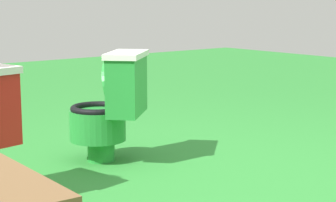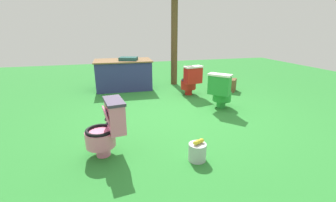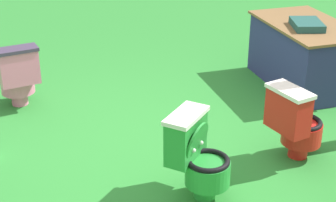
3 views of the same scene
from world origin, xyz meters
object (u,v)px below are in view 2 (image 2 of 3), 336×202
at_px(toilet_red, 190,80).
at_px(vendor_table, 124,74).
at_px(wooden_post, 174,44).
at_px(lemon_bucket, 197,151).
at_px(toilet_pink, 107,128).
at_px(small_crate, 229,85).
at_px(toilet_green, 221,91).

relative_size(toilet_red, vendor_table, 0.49).
xyz_separation_m(wooden_post, lemon_bucket, (-0.88, -3.92, -1.02)).
xyz_separation_m(toilet_pink, small_crate, (3.08, 2.39, -0.22)).
xyz_separation_m(vendor_table, small_crate, (2.59, -0.92, -0.23)).
xyz_separation_m(toilet_green, toilet_red, (-0.24, 1.06, 0.00)).
height_order(small_crate, lemon_bucket, small_crate).
height_order(wooden_post, lemon_bucket, wooden_post).
bearing_deg(toilet_pink, toilet_green, -69.10).
bearing_deg(wooden_post, toilet_red, -87.84).
relative_size(toilet_pink, toilet_red, 1.00).
distance_m(vendor_table, wooden_post, 1.63).
bearing_deg(lemon_bucket, vendor_table, 98.50).
relative_size(toilet_pink, toilet_green, 1.00).
xyz_separation_m(toilet_green, wooden_post, (-0.29, 2.27, 0.76)).
bearing_deg(toilet_red, wooden_post, 81.19).
bearing_deg(toilet_pink, lemon_bucket, -120.42).
bearing_deg(vendor_table, small_crate, -19.54).
bearing_deg(wooden_post, lemon_bucket, -102.65).
bearing_deg(toilet_pink, vendor_table, -16.21).
height_order(toilet_red, wooden_post, wooden_post).
bearing_deg(toilet_green, lemon_bucket, -77.64).
bearing_deg(vendor_table, lemon_bucket, -81.50).
xyz_separation_m(toilet_pink, vendor_table, (0.49, 3.31, 0.02)).
xyz_separation_m(toilet_green, lemon_bucket, (-1.17, -1.65, -0.26)).
bearing_deg(lemon_bucket, toilet_red, 71.13).
bearing_deg(small_crate, toilet_green, -126.17).
bearing_deg(wooden_post, toilet_green, -82.73).
bearing_deg(toilet_red, lemon_bucket, -119.83).
xyz_separation_m(small_crate, lemon_bucket, (-2.03, -2.83, -0.04)).
distance_m(toilet_pink, toilet_red, 3.01).
bearing_deg(vendor_table, toilet_red, -35.04).
height_order(toilet_pink, small_crate, toilet_pink).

